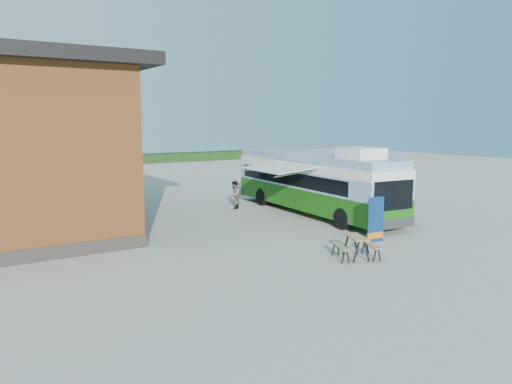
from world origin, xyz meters
TOP-DOWN VIEW (x-y plane):
  - ground at (0.00, 0.00)m, footprint 100.00×100.00m
  - hedge at (8.00, 38.00)m, footprint 40.00×3.00m
  - bus at (3.61, 2.01)m, footprint 3.40×12.20m
  - awning at (1.45, 1.85)m, footprint 2.80×4.19m
  - banner at (1.64, -4.40)m, footprint 0.82×0.22m
  - picnic_table at (-0.69, -5.70)m, footprint 1.80×1.72m
  - person_a at (-5.70, 8.13)m, footprint 0.80×0.86m
  - person_b at (0.79, 5.54)m, footprint 0.95×0.97m
  - slurry_tanker at (-3.57, 15.04)m, footprint 2.75×5.94m

SIDE VIEW (x-z plane):
  - ground at x=0.00m, z-range 0.00..0.00m
  - hedge at x=8.00m, z-range 0.00..1.00m
  - picnic_table at x=-0.69m, z-range 0.20..1.01m
  - banner at x=1.64m, z-range -0.17..1.71m
  - person_b at x=0.79m, z-range 0.00..1.58m
  - person_a at x=-5.70m, z-range 0.00..1.98m
  - slurry_tanker at x=-3.57m, z-range 0.17..2.41m
  - bus at x=3.61m, z-range -0.08..3.62m
  - awning at x=1.45m, z-range 2.45..2.96m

